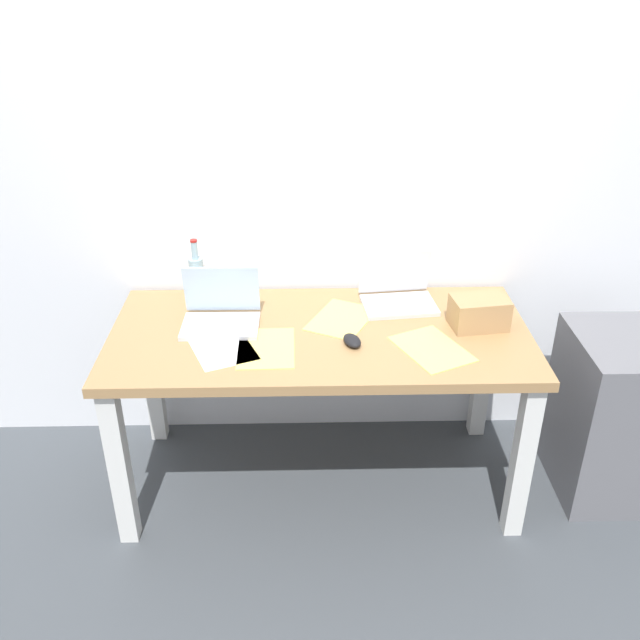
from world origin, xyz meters
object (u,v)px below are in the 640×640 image
laptop_left (221,313)px  filing_cabinet (612,415)px  desk (320,353)px  cardboard_box (479,312)px  beer_bottle (197,277)px  laptop_right (397,294)px  computer_mouse (352,341)px

laptop_left → filing_cabinet: bearing=-4.3°
desk → cardboard_box: (0.63, 0.03, 0.16)m
laptop_left → beer_bottle: size_ratio=1.11×
filing_cabinet → desk: bearing=177.7°
laptop_left → laptop_right: bearing=12.6°
beer_bottle → cardboard_box: bearing=-13.1°
computer_mouse → filing_cabinet: computer_mouse is taller
filing_cabinet → beer_bottle: bearing=168.9°
laptop_right → computer_mouse: 0.40m
laptop_right → filing_cabinet: 1.02m
desk → beer_bottle: beer_bottle is taller
desk → beer_bottle: bearing=150.4°
desk → cardboard_box: bearing=2.4°
laptop_left → filing_cabinet: 1.67m
laptop_left → filing_cabinet: laptop_left is taller
cardboard_box → computer_mouse: bearing=-165.5°
laptop_left → beer_bottle: beer_bottle is taller
laptop_left → cardboard_box: 1.02m
laptop_left → desk: bearing=-10.4°
computer_mouse → filing_cabinet: size_ratio=0.14×
laptop_left → laptop_right: 0.74m
laptop_left → beer_bottle: (-0.12, 0.22, 0.06)m
desk → laptop_left: size_ratio=5.43×
desk → laptop_left: laptop_left is taller
laptop_right → laptop_left: bearing=-167.4°
beer_bottle → laptop_right: bearing=-3.9°
computer_mouse → filing_cabinet: bearing=-15.6°
laptop_right → computer_mouse: size_ratio=3.22×
laptop_right → beer_bottle: bearing=176.1°
desk → beer_bottle: (-0.51, 0.29, 0.20)m
beer_bottle → computer_mouse: (0.63, -0.39, -0.09)m
beer_bottle → laptop_left: bearing=-61.4°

